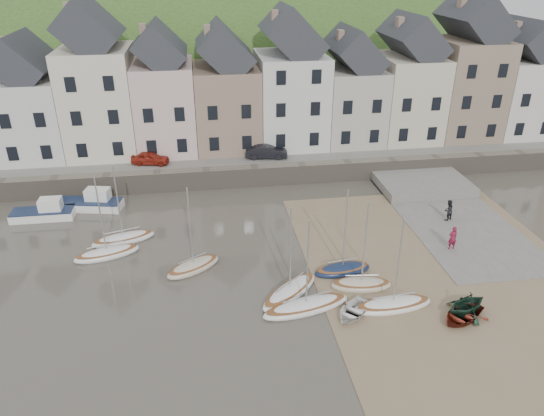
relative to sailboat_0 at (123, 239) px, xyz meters
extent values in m
plane|color=#4B453A|center=(10.85, -8.01, -0.26)|extent=(160.00, 160.00, 0.00)
cube|color=#335120|center=(10.85, 23.99, 0.49)|extent=(90.00, 30.00, 1.50)
cube|color=slate|center=(10.85, 12.49, 1.29)|extent=(70.00, 7.00, 0.10)
cube|color=slate|center=(10.85, 8.99, 0.64)|extent=(70.00, 1.20, 1.80)
cube|color=#7F6B4D|center=(21.85, -8.01, -0.23)|extent=(18.00, 26.00, 0.06)
cube|color=slate|center=(25.85, -0.01, -0.20)|extent=(8.00, 18.00, 0.12)
ellipsoid|color=#335120|center=(5.85, 51.99, -18.26)|extent=(134.40, 84.00, 84.00)
cube|color=silver|center=(-9.20, 15.99, 4.99)|extent=(5.80, 8.00, 7.50)
cube|color=gray|center=(-10.65, 15.99, 11.66)|extent=(0.60, 0.90, 1.40)
cube|color=beige|center=(-3.05, 15.99, 6.24)|extent=(6.40, 8.00, 10.00)
cube|color=gray|center=(-4.65, 15.99, 14.46)|extent=(0.60, 0.90, 1.40)
cube|color=beige|center=(3.00, 15.99, 5.49)|extent=(5.60, 8.00, 8.50)
cube|color=gray|center=(1.60, 15.99, 12.56)|extent=(0.60, 0.90, 1.40)
cube|color=#89725E|center=(8.95, 15.99, 5.24)|extent=(6.20, 8.00, 8.00)
cube|color=gray|center=(7.40, 15.99, 12.36)|extent=(0.60, 0.90, 1.40)
cube|color=silver|center=(15.40, 15.99, 5.74)|extent=(6.60, 8.00, 9.00)
cube|color=gray|center=(13.75, 15.99, 13.56)|extent=(0.60, 0.90, 1.40)
cube|color=#B0ADA1|center=(21.65, 15.99, 4.99)|extent=(5.80, 8.00, 7.50)
cube|color=gray|center=(20.20, 15.99, 11.66)|extent=(0.60, 0.90, 1.40)
cube|color=beige|center=(27.60, 15.99, 5.49)|extent=(6.00, 8.00, 8.50)
cube|color=gray|center=(26.10, 15.99, 12.76)|extent=(0.60, 0.90, 1.40)
cube|color=gray|center=(33.85, 15.99, 6.24)|extent=(6.40, 8.00, 10.00)
cube|color=gray|center=(32.25, 15.99, 14.46)|extent=(0.60, 0.90, 1.40)
cube|color=beige|center=(40.00, 15.99, 5.24)|extent=(5.80, 8.00, 8.00)
cube|color=gray|center=(38.55, 15.99, 12.16)|extent=(0.60, 0.90, 1.40)
ellipsoid|color=white|center=(0.00, 0.00, -0.06)|extent=(4.86, 2.75, 0.84)
ellipsoid|color=brown|center=(0.00, 0.00, 0.16)|extent=(4.46, 2.51, 0.20)
cylinder|color=#B2B5B7|center=(0.00, 0.00, 3.04)|extent=(0.10, 0.10, 5.60)
cylinder|color=#B2B5B7|center=(0.00, 0.00, 0.69)|extent=(2.46, 0.80, 0.08)
ellipsoid|color=white|center=(-0.92, -1.96, -0.06)|extent=(4.78, 2.75, 0.84)
ellipsoid|color=brown|center=(-0.92, -1.96, 0.16)|extent=(4.39, 2.51, 0.20)
cylinder|color=#B2B5B7|center=(-0.92, -1.96, 3.04)|extent=(0.10, 0.10, 5.60)
cylinder|color=#B2B5B7|center=(-0.92, -1.96, 0.69)|extent=(2.42, 0.80, 0.08)
ellipsoid|color=beige|center=(5.10, -4.56, -0.06)|extent=(4.19, 3.42, 0.84)
ellipsoid|color=brown|center=(5.10, -4.56, 0.16)|extent=(3.85, 3.13, 0.20)
cylinder|color=#B2B5B7|center=(5.10, -4.56, 3.04)|extent=(0.10, 0.10, 5.60)
cylinder|color=#B2B5B7|center=(5.10, -4.56, 0.69)|extent=(1.91, 1.25, 0.08)
ellipsoid|color=white|center=(11.05, -8.30, -0.06)|extent=(4.71, 4.47, 0.84)
ellipsoid|color=brown|center=(11.05, -8.30, 0.16)|extent=(4.32, 4.10, 0.20)
cylinder|color=#B2B5B7|center=(11.05, -8.30, 3.04)|extent=(0.10, 0.10, 5.60)
cylinder|color=#B2B5B7|center=(11.05, -8.30, 0.69)|extent=(2.09, 1.91, 0.08)
ellipsoid|color=white|center=(11.74, -9.93, -0.06)|extent=(5.75, 2.69, 0.84)
ellipsoid|color=brown|center=(11.74, -9.93, 0.16)|extent=(5.29, 2.46, 0.20)
cylinder|color=#B2B5B7|center=(11.74, -9.93, 3.04)|extent=(0.10, 0.10, 5.60)
cylinder|color=#B2B5B7|center=(11.74, -9.93, 0.69)|extent=(3.00, 0.75, 0.08)
ellipsoid|color=#152344|center=(14.98, -6.35, -0.06)|extent=(4.08, 2.00, 0.84)
ellipsoid|color=brown|center=(14.98, -6.35, 0.16)|extent=(3.75, 1.82, 0.20)
cylinder|color=#B2B5B7|center=(14.98, -6.35, 3.04)|extent=(0.10, 0.10, 5.60)
cylinder|color=#B2B5B7|center=(14.98, -6.35, 0.69)|extent=(2.15, 0.36, 0.08)
ellipsoid|color=white|center=(16.95, -10.54, -0.06)|extent=(5.07, 1.88, 0.84)
ellipsoid|color=brown|center=(16.95, -10.54, 0.16)|extent=(4.66, 1.71, 0.20)
cylinder|color=#B2B5B7|center=(16.95, -10.54, 3.04)|extent=(0.10, 0.10, 5.60)
cylinder|color=#B2B5B7|center=(16.95, -10.54, 0.69)|extent=(2.73, 0.29, 0.08)
ellipsoid|color=beige|center=(15.69, -8.21, -0.06)|extent=(4.01, 1.91, 0.84)
ellipsoid|color=brown|center=(15.69, -8.21, 0.16)|extent=(3.68, 1.74, 0.20)
cylinder|color=#B2B5B7|center=(15.69, -8.21, 3.04)|extent=(0.10, 0.10, 5.60)
cylinder|color=#B2B5B7|center=(15.69, -8.21, 0.69)|extent=(2.12, 0.31, 0.08)
cube|color=white|center=(-6.83, 4.76, 0.09)|extent=(4.87, 1.73, 0.70)
cube|color=#152344|center=(-6.83, 4.76, 0.46)|extent=(4.77, 1.78, 0.08)
cube|color=white|center=(-6.10, 4.77, 0.94)|extent=(1.71, 1.21, 1.00)
cube|color=white|center=(-3.46, 6.01, 0.09)|extent=(5.76, 2.78, 0.70)
cube|color=#152344|center=(-3.46, 6.01, 0.46)|extent=(5.66, 2.81, 0.08)
cube|color=white|center=(-2.65, 6.18, 0.94)|extent=(2.14, 1.57, 1.00)
imported|color=white|center=(14.35, -10.87, 0.10)|extent=(3.51, 3.53, 0.60)
imported|color=#163223|center=(20.97, -11.75, 0.52)|extent=(3.42, 3.20, 1.45)
imported|color=maroon|center=(20.53, -12.18, 0.12)|extent=(3.81, 3.46, 0.65)
imported|color=maroon|center=(23.50, -4.68, 0.75)|extent=(0.67, 0.46, 1.79)
imported|color=black|center=(25.22, -0.43, 0.72)|extent=(1.03, 0.93, 1.72)
imported|color=maroon|center=(1.40, 11.49, 1.93)|extent=(3.71, 2.15, 1.19)
imported|color=black|center=(12.32, 11.49, 1.99)|extent=(4.11, 1.89, 1.31)
camera|label=1|loc=(6.15, -33.89, 18.86)|focal=33.54mm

